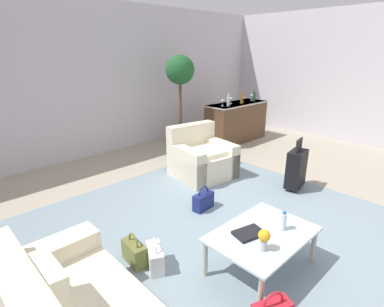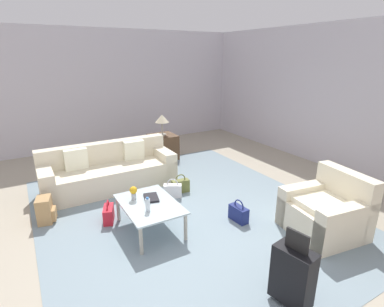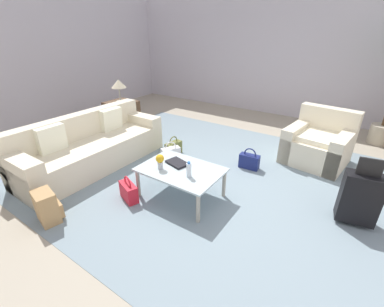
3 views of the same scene
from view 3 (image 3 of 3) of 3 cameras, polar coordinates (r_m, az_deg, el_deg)
name	(u,v)px [view 3 (image 3 of 3)]	position (r m, az deg, el deg)	size (l,w,h in m)	color
ground_plane	(224,188)	(3.78, 7.13, -7.62)	(12.00, 12.00, 0.00)	#A89E89
wall_back	(308,54)	(7.06, 24.37, 19.51)	(10.24, 0.12, 3.10)	silver
wall_left	(22,56)	(7.05, -33.61, 17.61)	(0.12, 8.00, 3.10)	silver
area_rug	(197,171)	(4.18, 1.11, -3.82)	(5.20, 4.40, 0.01)	gray
couch	(90,148)	(4.57, -21.63, 1.10)	(0.86, 2.43, 0.84)	beige
armchair	(318,145)	(4.87, 26.27, 1.76)	(1.06, 1.03, 0.89)	beige
coffee_table	(181,172)	(3.39, -2.50, -4.12)	(1.07, 0.74, 0.43)	silver
water_bottle	(189,170)	(3.15, -0.69, -3.64)	(0.06, 0.06, 0.20)	silver
coffee_table_book	(177,163)	(3.48, -3.32, -2.10)	(0.29, 0.20, 0.03)	black
flower_vase	(160,160)	(3.33, -7.13, -1.53)	(0.11, 0.11, 0.21)	#B2B7BC
side_table	(122,114)	(6.23, -15.24, 8.41)	(0.61, 0.61, 0.59)	#513823
table_lamp	(119,84)	(6.07, -16.00, 14.53)	(0.33, 0.33, 0.49)	#ADA899
suitcase_black	(360,198)	(3.50, 33.25, -8.18)	(0.43, 0.29, 0.85)	black
handbag_white	(171,154)	(4.46, -4.72, -0.07)	(0.27, 0.35, 0.36)	white
handbag_red	(129,191)	(3.55, -13.89, -8.17)	(0.35, 0.24, 0.36)	red
handbag_olive	(174,148)	(4.67, -4.12, 1.22)	(0.17, 0.33, 0.36)	olive
handbag_navy	(249,161)	(4.30, 12.60, -1.64)	(0.33, 0.16, 0.36)	navy
backpack_tan	(47,207)	(3.51, -29.46, -10.35)	(0.34, 0.30, 0.40)	tan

